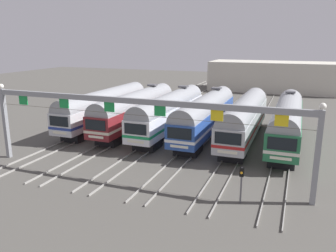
{
  "coord_description": "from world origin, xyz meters",
  "views": [
    {
      "loc": [
        11.82,
        -36.81,
        10.83
      ],
      "look_at": [
        -0.96,
        -3.65,
        1.84
      ],
      "focal_mm": 36.59,
      "sensor_mm": 36.0,
      "label": 1
    }
  ],
  "objects_px": {
    "commuter_train_white": "(169,111)",
    "commuter_train_maroon": "(136,108)",
    "yard_signal_mast": "(241,178)",
    "commuter_train_green": "(287,120)",
    "catenary_gantry": "(134,112)",
    "commuter_train_blue": "(206,114)",
    "commuter_train_silver": "(105,106)",
    "commuter_train_stainless": "(245,117)"
  },
  "relations": [
    {
      "from": "commuter_train_maroon",
      "to": "yard_signal_mast",
      "type": "height_order",
      "value": "commuter_train_maroon"
    },
    {
      "from": "commuter_train_silver",
      "to": "commuter_train_maroon",
      "type": "distance_m",
      "value": 4.37
    },
    {
      "from": "commuter_train_blue",
      "to": "yard_signal_mast",
      "type": "relative_size",
      "value": 6.98
    },
    {
      "from": "commuter_train_maroon",
      "to": "yard_signal_mast",
      "type": "xyz_separation_m",
      "value": [
        15.28,
        -15.08,
        -0.87
      ]
    },
    {
      "from": "commuter_train_silver",
      "to": "commuter_train_green",
      "type": "distance_m",
      "value": 21.83
    },
    {
      "from": "commuter_train_blue",
      "to": "catenary_gantry",
      "type": "xyz_separation_m",
      "value": [
        -2.18,
        -13.5,
        2.69
      ]
    },
    {
      "from": "catenary_gantry",
      "to": "commuter_train_blue",
      "type": "bearing_deg",
      "value": 80.81
    },
    {
      "from": "catenary_gantry",
      "to": "commuter_train_silver",
      "type": "bearing_deg",
      "value": 128.97
    },
    {
      "from": "commuter_train_stainless",
      "to": "commuter_train_green",
      "type": "relative_size",
      "value": 1.0
    },
    {
      "from": "commuter_train_stainless",
      "to": "commuter_train_green",
      "type": "height_order",
      "value": "commuter_train_green"
    },
    {
      "from": "commuter_train_white",
      "to": "catenary_gantry",
      "type": "distance_m",
      "value": 13.94
    },
    {
      "from": "commuter_train_silver",
      "to": "commuter_train_blue",
      "type": "xyz_separation_m",
      "value": [
        13.1,
        0.0,
        0.0
      ]
    },
    {
      "from": "commuter_train_white",
      "to": "yard_signal_mast",
      "type": "height_order",
      "value": "commuter_train_white"
    },
    {
      "from": "commuter_train_silver",
      "to": "commuter_train_green",
      "type": "relative_size",
      "value": 1.0
    },
    {
      "from": "commuter_train_stainless",
      "to": "commuter_train_blue",
      "type": "bearing_deg",
      "value": 179.94
    },
    {
      "from": "commuter_train_green",
      "to": "catenary_gantry",
      "type": "distance_m",
      "value": 17.57
    },
    {
      "from": "commuter_train_white",
      "to": "yard_signal_mast",
      "type": "bearing_deg",
      "value": -54.09
    },
    {
      "from": "commuter_train_stainless",
      "to": "yard_signal_mast",
      "type": "distance_m",
      "value": 15.25
    },
    {
      "from": "commuter_train_silver",
      "to": "commuter_train_blue",
      "type": "height_order",
      "value": "commuter_train_blue"
    },
    {
      "from": "commuter_train_white",
      "to": "commuter_train_green",
      "type": "xyz_separation_m",
      "value": [
        13.1,
        0.0,
        0.0
      ]
    },
    {
      "from": "commuter_train_stainless",
      "to": "catenary_gantry",
      "type": "xyz_separation_m",
      "value": [
        -6.55,
        -13.49,
        2.69
      ]
    },
    {
      "from": "commuter_train_maroon",
      "to": "commuter_train_silver",
      "type": "bearing_deg",
      "value": -179.94
    },
    {
      "from": "commuter_train_white",
      "to": "commuter_train_green",
      "type": "relative_size",
      "value": 1.0
    },
    {
      "from": "commuter_train_white",
      "to": "commuter_train_maroon",
      "type": "bearing_deg",
      "value": 180.0
    },
    {
      "from": "commuter_train_white",
      "to": "yard_signal_mast",
      "type": "xyz_separation_m",
      "value": [
        10.92,
        -15.08,
        -0.87
      ]
    },
    {
      "from": "commuter_train_green",
      "to": "yard_signal_mast",
      "type": "relative_size",
      "value": 6.98
    },
    {
      "from": "commuter_train_silver",
      "to": "catenary_gantry",
      "type": "bearing_deg",
      "value": -51.03
    },
    {
      "from": "commuter_train_blue",
      "to": "commuter_train_stainless",
      "type": "height_order",
      "value": "commuter_train_blue"
    },
    {
      "from": "commuter_train_white",
      "to": "commuter_train_stainless",
      "type": "distance_m",
      "value": 8.73
    },
    {
      "from": "commuter_train_stainless",
      "to": "commuter_train_white",
      "type": "bearing_deg",
      "value": 179.97
    },
    {
      "from": "commuter_train_maroon",
      "to": "yard_signal_mast",
      "type": "relative_size",
      "value": 6.98
    },
    {
      "from": "commuter_train_green",
      "to": "commuter_train_stainless",
      "type": "bearing_deg",
      "value": -179.94
    },
    {
      "from": "commuter_train_silver",
      "to": "commuter_train_blue",
      "type": "bearing_deg",
      "value": 0.02
    },
    {
      "from": "commuter_train_stainless",
      "to": "catenary_gantry",
      "type": "height_order",
      "value": "catenary_gantry"
    },
    {
      "from": "commuter_train_green",
      "to": "commuter_train_blue",
      "type": "bearing_deg",
      "value": 180.0
    },
    {
      "from": "commuter_train_stainless",
      "to": "commuter_train_green",
      "type": "xyz_separation_m",
      "value": [
        4.37,
        0.0,
        0.0
      ]
    },
    {
      "from": "commuter_train_maroon",
      "to": "commuter_train_blue",
      "type": "height_order",
      "value": "same"
    },
    {
      "from": "commuter_train_white",
      "to": "yard_signal_mast",
      "type": "distance_m",
      "value": 18.63
    },
    {
      "from": "commuter_train_stainless",
      "to": "yard_signal_mast",
      "type": "height_order",
      "value": "commuter_train_stainless"
    },
    {
      "from": "commuter_train_silver",
      "to": "commuter_train_white",
      "type": "height_order",
      "value": "commuter_train_white"
    },
    {
      "from": "commuter_train_silver",
      "to": "commuter_train_stainless",
      "type": "height_order",
      "value": "same"
    },
    {
      "from": "commuter_train_white",
      "to": "commuter_train_blue",
      "type": "height_order",
      "value": "same"
    }
  ]
}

